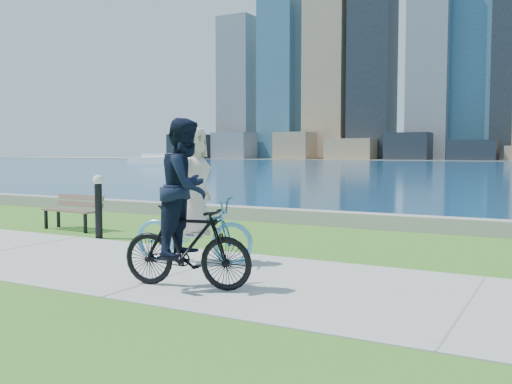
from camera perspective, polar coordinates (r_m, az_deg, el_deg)
ground at (r=8.70m, az=-7.07°, el=-7.97°), size 320.00×320.00×0.00m
concrete_path at (r=8.70m, az=-7.07°, el=-7.91°), size 80.00×3.50×0.02m
seawall at (r=14.11m, az=7.83°, el=-2.65°), size 90.00×0.50×0.35m
ferry_near at (r=89.56m, az=-9.11°, el=3.24°), size 12.11×3.46×1.64m
park_bench at (r=13.89m, az=-17.73°, el=-1.59°), size 1.59×0.65×0.81m
bollard_lamp at (r=12.31m, az=-15.48°, el=-0.98°), size 0.21×0.21×1.33m
cyclist_woman at (r=9.22m, az=-6.29°, el=-2.05°), size 1.13×2.12×2.19m
cyclist_man at (r=7.50m, az=-6.99°, el=-2.51°), size 0.83×1.88×2.22m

